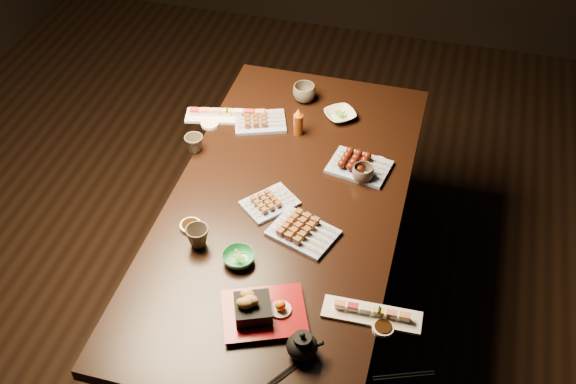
% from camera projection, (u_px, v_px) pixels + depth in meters
% --- Properties ---
extents(ground, '(5.00, 5.00, 0.00)m').
position_uv_depth(ground, '(198.00, 279.00, 3.50)').
color(ground, black).
rests_on(ground, ground).
extents(dining_table, '(1.40, 1.99, 0.75)m').
position_uv_depth(dining_table, '(285.00, 268.00, 3.06)').
color(dining_table, black).
rests_on(dining_table, ground).
extents(sushi_platter_near, '(0.34, 0.10, 0.04)m').
position_uv_depth(sushi_platter_near, '(372.00, 312.00, 2.40)').
color(sushi_platter_near, white).
rests_on(sushi_platter_near, dining_table).
extents(sushi_platter_far, '(0.38, 0.18, 0.05)m').
position_uv_depth(sushi_platter_far, '(227.00, 113.00, 3.20)').
color(sushi_platter_far, white).
rests_on(sushi_platter_far, dining_table).
extents(yakitori_plate_center, '(0.24, 0.25, 0.05)m').
position_uv_depth(yakitori_plate_center, '(270.00, 200.00, 2.79)').
color(yakitori_plate_center, '#828EB6').
rests_on(yakitori_plate_center, dining_table).
extents(yakitori_plate_right, '(0.28, 0.24, 0.06)m').
position_uv_depth(yakitori_plate_right, '(303.00, 229.00, 2.67)').
color(yakitori_plate_right, '#828EB6').
rests_on(yakitori_plate_right, dining_table).
extents(yakitori_plate_left, '(0.26, 0.23, 0.06)m').
position_uv_depth(yakitori_plate_left, '(260.00, 118.00, 3.16)').
color(yakitori_plate_left, '#828EB6').
rests_on(yakitori_plate_left, dining_table).
extents(tsukune_plate, '(0.27, 0.21, 0.06)m').
position_uv_depth(tsukune_plate, '(360.00, 163.00, 2.94)').
color(tsukune_plate, '#828EB6').
rests_on(tsukune_plate, dining_table).
extents(edamame_bowl_green, '(0.15, 0.15, 0.04)m').
position_uv_depth(edamame_bowl_green, '(239.00, 258.00, 2.58)').
color(edamame_bowl_green, '#30955C').
rests_on(edamame_bowl_green, dining_table).
extents(edamame_bowl_cream, '(0.18, 0.18, 0.03)m').
position_uv_depth(edamame_bowl_cream, '(340.00, 115.00, 3.20)').
color(edamame_bowl_cream, beige).
rests_on(edamame_bowl_cream, dining_table).
extents(tempura_tray, '(0.34, 0.31, 0.10)m').
position_uv_depth(tempura_tray, '(264.00, 307.00, 2.38)').
color(tempura_tray, black).
rests_on(tempura_tray, dining_table).
extents(teacup_near_left, '(0.10, 0.10, 0.08)m').
position_uv_depth(teacup_near_left, '(198.00, 237.00, 2.62)').
color(teacup_near_left, '#4F463C').
rests_on(teacup_near_left, dining_table).
extents(teacup_mid_right, '(0.10, 0.10, 0.07)m').
position_uv_depth(teacup_mid_right, '(363.00, 173.00, 2.89)').
color(teacup_mid_right, '#4F463C').
rests_on(teacup_mid_right, dining_table).
extents(teacup_far_left, '(0.08, 0.08, 0.07)m').
position_uv_depth(teacup_far_left, '(194.00, 144.00, 3.02)').
color(teacup_far_left, '#4F463C').
rests_on(teacup_far_left, dining_table).
extents(teacup_far_right, '(0.11, 0.11, 0.08)m').
position_uv_depth(teacup_far_right, '(304.00, 93.00, 3.28)').
color(teacup_far_right, '#4F463C').
rests_on(teacup_far_right, dining_table).
extents(teapot, '(0.15, 0.15, 0.10)m').
position_uv_depth(teapot, '(302.00, 344.00, 2.27)').
color(teapot, black).
rests_on(teapot, dining_table).
extents(condiment_bottle, '(0.06, 0.06, 0.13)m').
position_uv_depth(condiment_bottle, '(298.00, 121.00, 3.08)').
color(condiment_bottle, '#662D0D').
rests_on(condiment_bottle, dining_table).
extents(sauce_dish_west, '(0.10, 0.10, 0.01)m').
position_uv_depth(sauce_dish_west, '(191.00, 226.00, 2.71)').
color(sauce_dish_west, white).
rests_on(sauce_dish_west, dining_table).
extents(sauce_dish_east, '(0.09, 0.09, 0.01)m').
position_uv_depth(sauce_dish_east, '(378.00, 163.00, 2.98)').
color(sauce_dish_east, white).
rests_on(sauce_dish_east, dining_table).
extents(sauce_dish_se, '(0.07, 0.07, 0.01)m').
position_uv_depth(sauce_dish_se, '(383.00, 328.00, 2.37)').
color(sauce_dish_se, white).
rests_on(sauce_dish_se, dining_table).
extents(sauce_dish_nw, '(0.10, 0.10, 0.01)m').
position_uv_depth(sauce_dish_nw, '(210.00, 124.00, 3.17)').
color(sauce_dish_nw, white).
rests_on(sauce_dish_nw, dining_table).
extents(chopsticks_near, '(0.13, 0.17, 0.01)m').
position_uv_depth(chopsticks_near, '(275.00, 380.00, 2.23)').
color(chopsticks_near, black).
rests_on(chopsticks_near, dining_table).
extents(chopsticks_se, '(0.19, 0.09, 0.01)m').
position_uv_depth(chopsticks_se, '(404.00, 376.00, 2.24)').
color(chopsticks_se, black).
rests_on(chopsticks_se, dining_table).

